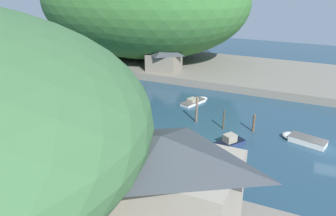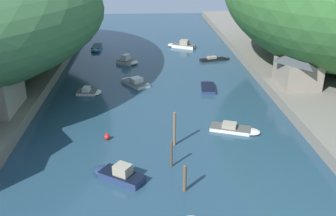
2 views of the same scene
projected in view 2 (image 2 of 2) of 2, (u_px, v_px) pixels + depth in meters
The scene contains 16 objects.
water_surface at pixel (158, 95), 49.46m from camera, with size 130.00×130.00×0.00m, color #234256.
right_bank_cottage at pixel (298, 66), 48.29m from camera, with size 4.94×6.26×4.99m.
boat_navy_launch at pixel (208, 87), 51.77m from camera, with size 2.26×5.00×0.51m.
boat_far_upstream at pixel (89, 92), 49.97m from camera, with size 3.41×2.39×0.86m.
boat_mid_channel at pixel (215, 59), 64.33m from camera, with size 5.63×2.49×0.78m.
boat_near_quay at pixel (128, 61), 62.47m from camera, with size 3.97×3.48×1.56m.
boat_yellow_tender at pixel (235, 129), 39.81m from camera, with size 5.55×3.42×0.86m.
boat_white_cruiser at pixel (96, 48), 70.75m from camera, with size 1.70×5.00×0.70m.
boat_moored_right at pixel (118, 174), 31.64m from camera, with size 4.90×3.97×1.49m.
boat_open_rowboat at pixel (181, 45), 72.36m from camera, with size 5.74×4.13×1.57m.
boat_small_dinghy at pixel (134, 82), 53.31m from camera, with size 4.68×5.41×1.14m.
mooring_post_second at pixel (185, 178), 29.74m from camera, with size 0.30×0.30×2.42m.
mooring_post_middle at pixel (171, 154), 33.03m from camera, with size 0.22×0.22×2.57m.
mooring_post_fourth at pixel (174, 129), 36.44m from camera, with size 0.29×0.29×3.60m.
channel_buoy_near at pixel (107, 137), 38.08m from camera, with size 0.58×0.58×0.86m.
person_on_quay at pixel (4, 108), 39.84m from camera, with size 0.26×0.40×1.69m.
Camera 2 is at (-1.51, -16.01, 18.21)m, focal length 40.00 mm.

